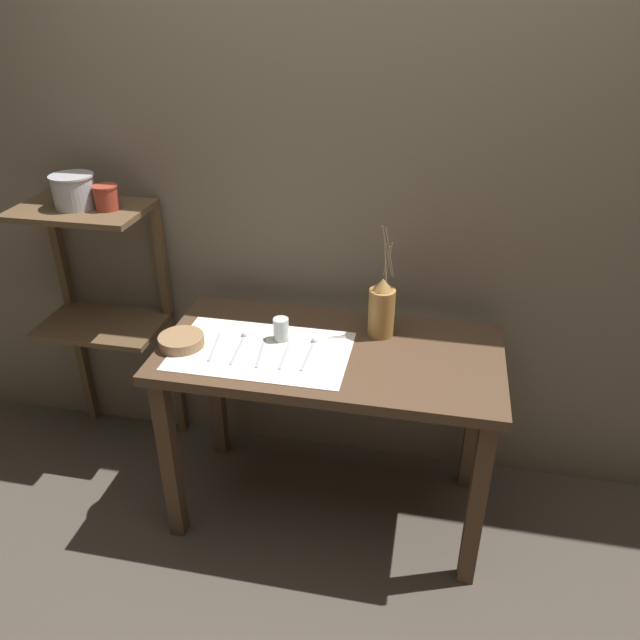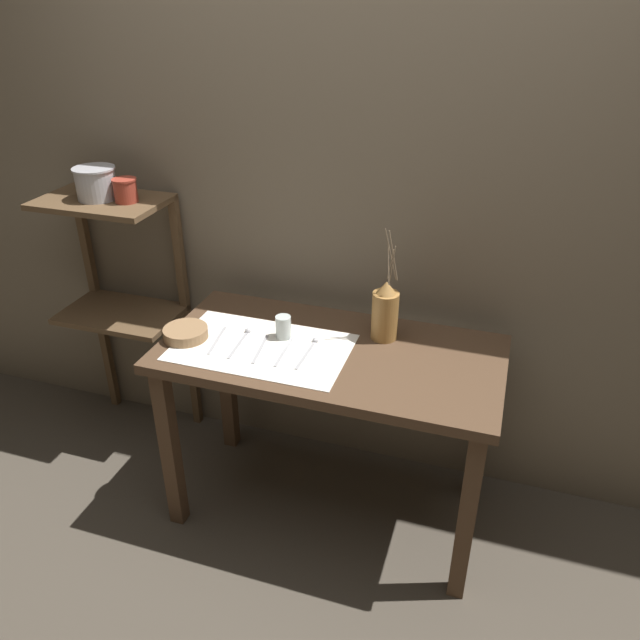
# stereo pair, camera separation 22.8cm
# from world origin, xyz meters

# --- Properties ---
(ground_plane) EXTENTS (12.00, 12.00, 0.00)m
(ground_plane) POSITION_xyz_m (0.00, 0.00, 0.00)
(ground_plane) COLOR #473F35
(stone_wall_back) EXTENTS (7.00, 0.06, 2.40)m
(stone_wall_back) POSITION_xyz_m (0.00, 0.43, 1.20)
(stone_wall_back) COLOR #6B5E4C
(stone_wall_back) RESTS_ON ground_plane
(wooden_table) EXTENTS (1.28, 0.64, 0.80)m
(wooden_table) POSITION_xyz_m (0.00, 0.00, 0.68)
(wooden_table) COLOR #4C3523
(wooden_table) RESTS_ON ground_plane
(wooden_shelf_unit) EXTENTS (0.53, 0.34, 1.21)m
(wooden_shelf_unit) POSITION_xyz_m (-1.07, 0.25, 0.84)
(wooden_shelf_unit) COLOR brown
(wooden_shelf_unit) RESTS_ON ground_plane
(linen_cloth) EXTENTS (0.66, 0.40, 0.00)m
(linen_cloth) POSITION_xyz_m (-0.25, -0.07, 0.80)
(linen_cloth) COLOR white
(linen_cloth) RESTS_ON wooden_table
(pitcher_with_flowers) EXTENTS (0.10, 0.10, 0.45)m
(pitcher_with_flowers) POSITION_xyz_m (0.17, 0.15, 0.91)
(pitcher_with_flowers) COLOR olive
(pitcher_with_flowers) RESTS_ON wooden_table
(wooden_bowl) EXTENTS (0.17, 0.17, 0.04)m
(wooden_bowl) POSITION_xyz_m (-0.55, -0.09, 0.82)
(wooden_bowl) COLOR #8E6B47
(wooden_bowl) RESTS_ON wooden_table
(glass_tumbler_near) EXTENTS (0.06, 0.06, 0.09)m
(glass_tumbler_near) POSITION_xyz_m (-0.20, 0.03, 0.85)
(glass_tumbler_near) COLOR #B7C1BC
(glass_tumbler_near) RESTS_ON wooden_table
(fork_outer) EXTENTS (0.04, 0.20, 0.00)m
(fork_outer) POSITION_xyz_m (-0.43, -0.08, 0.80)
(fork_outer) COLOR #A8A8AD
(fork_outer) RESTS_ON wooden_table
(spoon_inner) EXTENTS (0.03, 0.22, 0.02)m
(spoon_inner) POSITION_xyz_m (-0.34, -0.02, 0.80)
(spoon_inner) COLOR #A8A8AD
(spoon_inner) RESTS_ON wooden_table
(fork_inner) EXTENTS (0.04, 0.20, 0.00)m
(fork_inner) POSITION_xyz_m (-0.25, -0.08, 0.80)
(fork_inner) COLOR #A8A8AD
(fork_inner) RESTS_ON wooden_table
(knife_center) EXTENTS (0.02, 0.21, 0.00)m
(knife_center) POSITION_xyz_m (-0.16, -0.08, 0.80)
(knife_center) COLOR #A8A8AD
(knife_center) RESTS_ON wooden_table
(spoon_outer) EXTENTS (0.02, 0.22, 0.02)m
(spoon_outer) POSITION_xyz_m (-0.07, -0.01, 0.80)
(spoon_outer) COLOR #A8A8AD
(spoon_outer) RESTS_ON wooden_table
(metal_pot_large) EXTENTS (0.17, 0.17, 0.13)m
(metal_pot_large) POSITION_xyz_m (-1.08, 0.21, 1.28)
(metal_pot_large) COLOR #A8A8AD
(metal_pot_large) RESTS_ON wooden_shelf_unit
(metal_pot_small) EXTENTS (0.10, 0.10, 0.10)m
(metal_pot_small) POSITION_xyz_m (-0.94, 0.21, 1.26)
(metal_pot_small) COLOR #9E3828
(metal_pot_small) RESTS_ON wooden_shelf_unit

